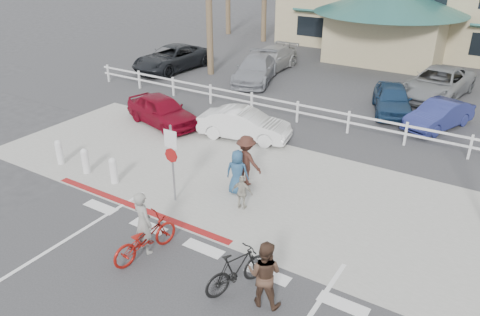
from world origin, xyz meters
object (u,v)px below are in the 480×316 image
Objects in this scene: bike_red at (145,238)px; car_red_compact at (162,110)px; sign_post at (173,160)px; bike_black at (237,270)px; car_white_sedan at (244,124)px.

bike_red is 9.48m from car_red_compact.
sign_post is 1.61× the size of bike_black.
bike_red is at bearing -126.62° from car_red_compact.
car_white_sedan is at bearing -38.03° from bike_black.
bike_black is 0.46× the size of car_red_compact.
bike_red is 1.13× the size of bike_black.
bike_red is at bearing 25.61° from bike_black.
car_white_sedan is (-0.76, 5.46, -0.82)m from sign_post.
car_red_compact reaches higher than bike_black.
bike_red is 0.53× the size of car_white_sedan.
bike_red is at bearing -66.08° from sign_post.
car_white_sedan is at bearing 97.88° from sign_post.
bike_red is at bearing -177.35° from car_white_sedan.
sign_post is at bearing -120.67° from car_red_compact.
bike_black is (3.90, -2.42, -0.91)m from sign_post.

